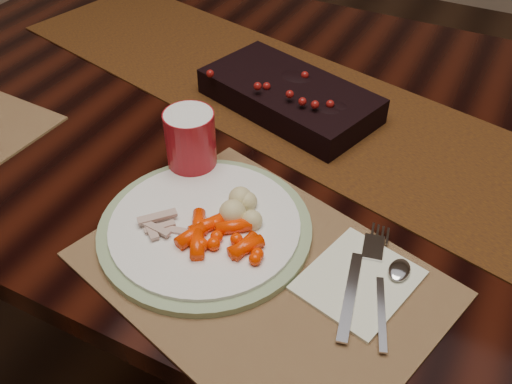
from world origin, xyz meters
The scene contains 13 objects.
floor centered at (0.00, 0.00, 0.00)m, with size 5.00×5.00×0.00m, color black.
dining_table centered at (0.00, 0.00, 0.38)m, with size 1.80×1.00×0.75m, color black.
table_runner centered at (0.05, 0.03, 0.75)m, with size 1.57×0.32×0.00m, color #321F06.
centerpiece centered at (-0.09, 0.04, 0.78)m, with size 0.31×0.16×0.06m, color black, non-canonical shape.
placemat_main centered at (0.04, -0.33, 0.75)m, with size 0.44×0.32×0.00m, color #91623C.
dinner_plate centered at (-0.06, -0.30, 0.76)m, with size 0.29×0.29×0.02m, color white.
baby_carrots centered at (-0.02, -0.34, 0.78)m, with size 0.12×0.10×0.02m, color #FF3200, non-canonical shape.
mashed_potatoes centered at (-0.02, -0.26, 0.79)m, with size 0.07×0.06×0.04m, color #DCC17C, non-canonical shape.
turkey_shreds centered at (-0.11, -0.34, 0.78)m, with size 0.06×0.05×0.01m, color beige, non-canonical shape.
napkin centered at (0.15, -0.29, 0.76)m, with size 0.12×0.14×0.00m, color white.
fork centered at (0.15, -0.30, 0.76)m, with size 0.03×0.18×0.00m, color #B0ADCC, non-canonical shape.
spoon centered at (0.20, -0.31, 0.76)m, with size 0.03×0.14×0.00m, color silver, non-canonical shape.
red_cup centered at (-0.15, -0.20, 0.81)m, with size 0.08×0.08×0.10m, color #A51620.
Camera 1 is at (0.25, -0.77, 1.32)m, focal length 40.00 mm.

